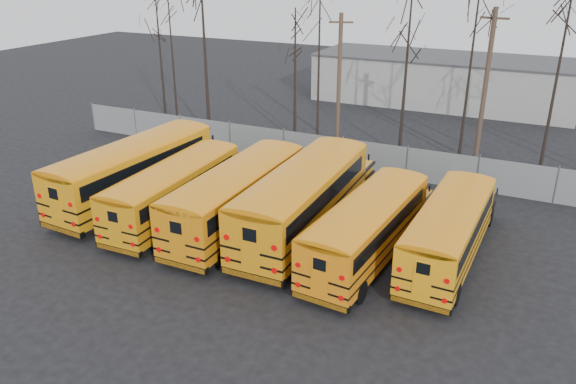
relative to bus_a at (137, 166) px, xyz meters
The scene contains 19 objects.
ground 8.90m from the bus_a, 19.29° to the right, with size 120.00×120.00×0.00m, color black.
fence 12.31m from the bus_a, 48.09° to the left, with size 40.00×0.04×2.00m, color gray.
distant_building 30.86m from the bus_a, 70.71° to the left, with size 22.00×8.00×4.00m, color #A6A6A1.
bus_a is the anchor object (origin of this frame).
bus_b 3.36m from the bus_a, 16.09° to the right, with size 2.61×10.48×2.92m.
bus_c 6.57m from the bus_a, ahead, with size 2.61×11.31×3.16m.
bus_d 9.63m from the bus_a, ahead, with size 2.91×12.18×3.40m.
bus_e 13.15m from the bus_a, ahead, with size 3.23×10.50×2.90m.
bus_f 16.28m from the bus_a, ahead, with size 2.63×10.09×2.80m.
utility_pole_left 15.17m from the bus_a, 65.73° to the left, with size 1.53×0.63×8.85m.
utility_pole_right 21.15m from the bus_a, 42.51° to the left, with size 1.69×0.36×9.50m.
tree_0 18.04m from the bus_a, 122.64° to the left, with size 0.26×0.26×10.55m, color black.
tree_1 14.58m from the bus_a, 117.72° to the left, with size 0.26×0.26×10.95m, color black.
tree_2 12.55m from the bus_a, 104.39° to the left, with size 0.26×0.26×12.93m, color black.
tree_3 13.68m from the bus_a, 76.41° to the left, with size 0.26×0.26×9.10m, color black.
tree_4 13.50m from the bus_a, 64.35° to the left, with size 0.26×0.26×12.69m, color black.
tree_5 17.57m from the bus_a, 51.98° to the left, with size 0.26×0.26×10.65m, color black.
tree_6 20.69m from the bus_a, 44.77° to the left, with size 0.26×0.26×12.04m, color black.
tree_7 23.36m from the bus_a, 32.99° to the left, with size 0.26×0.26×12.27m, color black.
Camera 1 is at (11.05, -18.82, 12.18)m, focal length 35.00 mm.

